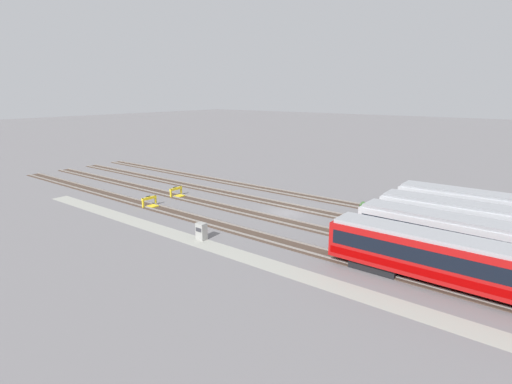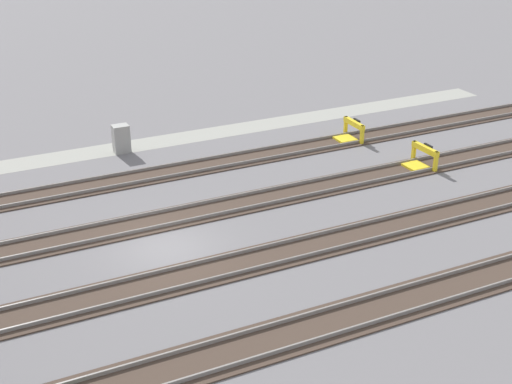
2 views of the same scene
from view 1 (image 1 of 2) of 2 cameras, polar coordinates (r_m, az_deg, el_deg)
ground_plane at (r=45.14m, az=4.21°, el=-3.02°), size 400.00×400.00×0.00m
service_walkway at (r=36.11m, az=-6.90°, el=-7.54°), size 54.00×2.00×0.01m
rail_track_nearest at (r=39.27m, az=-2.12°, el=-5.57°), size 90.00×2.23×0.21m
rail_track_near_inner at (r=43.11m, az=2.29°, el=-3.76°), size 90.00×2.24×0.21m
rail_track_middle at (r=47.20m, az=5.96°, el=-2.24°), size 90.00×2.24×0.21m
rail_track_far_inner at (r=51.47m, az=9.01°, el=-0.95°), size 90.00×2.23×0.21m
subway_car_front_row_leftmost at (r=45.27m, az=30.86°, el=-2.30°), size 18.01×2.92×3.70m
subway_car_front_row_rightmost at (r=35.52m, az=28.57°, el=-6.09°), size 18.05×3.15×3.70m
subway_car_back_row_leftmost at (r=40.36m, az=29.86°, el=-3.97°), size 18.04×3.07×3.70m
subway_car_back_row_centre at (r=30.67m, az=26.83°, el=-8.95°), size 18.00×2.84×3.70m
bumper_stop_nearest_track at (r=49.02m, az=-14.82°, el=-1.45°), size 1.35×2.00×1.22m
bumper_stop_near_inner_track at (r=53.01m, az=-11.17°, el=-0.09°), size 1.36×2.01×1.22m
electrical_cabinet at (r=37.22m, az=-7.80°, el=-5.58°), size 0.90×0.73×1.60m
weed_clump at (r=49.21m, az=15.11°, el=-1.74°), size 0.92×0.70×0.64m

